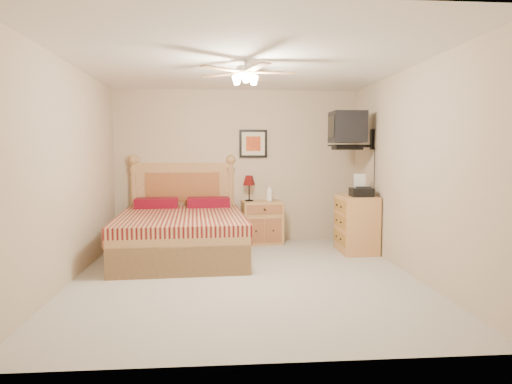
{
  "coord_description": "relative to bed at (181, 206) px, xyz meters",
  "views": [
    {
      "loc": [
        -0.3,
        -5.32,
        1.48
      ],
      "look_at": [
        0.21,
        0.9,
        0.94
      ],
      "focal_mm": 32.0,
      "sensor_mm": 36.0,
      "label": 1
    }
  ],
  "objects": [
    {
      "name": "wall_back",
      "position": [
        0.83,
        1.13,
        0.52
      ],
      "size": [
        4.0,
        0.04,
        2.5
      ],
      "primitive_type": "cube",
      "color": "#BEA98C",
      "rests_on": "ground"
    },
    {
      "name": "floor",
      "position": [
        0.83,
        -1.12,
        -0.73
      ],
      "size": [
        4.5,
        4.5,
        0.0
      ],
      "primitive_type": "plane",
      "color": "#ACA79B",
      "rests_on": "ground"
    },
    {
      "name": "dresser",
      "position": [
        2.56,
        0.11,
        -0.31
      ],
      "size": [
        0.5,
        0.71,
        0.84
      ],
      "primitive_type": "cube",
      "rotation": [
        0.0,
        0.0,
        0.0
      ],
      "color": "#BB814F",
      "rests_on": "ground"
    },
    {
      "name": "nightstand",
      "position": [
        1.23,
        0.88,
        -0.38
      ],
      "size": [
        0.67,
        0.53,
        0.69
      ],
      "primitive_type": "cube",
      "rotation": [
        0.0,
        0.0,
        0.08
      ],
      "color": "#BA824B",
      "rests_on": "ground"
    },
    {
      "name": "ceiling",
      "position": [
        0.83,
        -1.12,
        1.77
      ],
      "size": [
        4.0,
        4.5,
        0.04
      ],
      "primitive_type": "cube",
      "color": "white",
      "rests_on": "ground"
    },
    {
      "name": "framed_picture",
      "position": [
        1.1,
        1.11,
        0.89
      ],
      "size": [
        0.46,
        0.04,
        0.46
      ],
      "primitive_type": "cube",
      "color": "black",
      "rests_on": "wall_back"
    },
    {
      "name": "wall_right",
      "position": [
        2.83,
        -1.12,
        0.52
      ],
      "size": [
        0.04,
        4.5,
        2.5
      ],
      "primitive_type": "cube",
      "color": "#BEA98C",
      "rests_on": "ground"
    },
    {
      "name": "table_lamp",
      "position": [
        1.02,
        0.92,
        0.17
      ],
      "size": [
        0.3,
        0.3,
        0.42
      ],
      "primitive_type": null,
      "rotation": [
        0.0,
        0.0,
        0.42
      ],
      "color": "#500606",
      "rests_on": "nightstand"
    },
    {
      "name": "wall_left",
      "position": [
        -1.17,
        -1.12,
        0.52
      ],
      "size": [
        0.04,
        4.5,
        2.5
      ],
      "primitive_type": "cube",
      "color": "#BEA98C",
      "rests_on": "ground"
    },
    {
      "name": "lotion_bottle",
      "position": [
        1.35,
        0.9,
        0.09
      ],
      "size": [
        0.13,
        0.13,
        0.27
      ],
      "primitive_type": "imported",
      "rotation": [
        0.0,
        0.0,
        0.36
      ],
      "color": "white",
      "rests_on": "nightstand"
    },
    {
      "name": "bed",
      "position": [
        0.0,
        0.0,
        0.0
      ],
      "size": [
        1.83,
        2.33,
        1.45
      ],
      "primitive_type": null,
      "rotation": [
        0.0,
        0.0,
        0.05
      ],
      "color": "#A36A46",
      "rests_on": "ground"
    },
    {
      "name": "magazine_lower",
      "position": [
        2.55,
        0.34,
        0.13
      ],
      "size": [
        0.22,
        0.27,
        0.02
      ],
      "primitive_type": "imported",
      "rotation": [
        0.0,
        0.0,
        0.23
      ],
      "color": "tan",
      "rests_on": "dresser"
    },
    {
      "name": "ceiling_fan",
      "position": [
        0.83,
        -1.32,
        1.63
      ],
      "size": [
        1.14,
        1.14,
        0.28
      ],
      "primitive_type": null,
      "color": "silver",
      "rests_on": "ceiling"
    },
    {
      "name": "magazine_upper",
      "position": [
        2.57,
        0.36,
        0.15
      ],
      "size": [
        0.24,
        0.31,
        0.02
      ],
      "primitive_type": "imported",
      "rotation": [
        0.0,
        0.0,
        -0.06
      ],
      "color": "gray",
      "rests_on": "magazine_lower"
    },
    {
      "name": "fax_machine",
      "position": [
        2.59,
        -0.02,
        0.28
      ],
      "size": [
        0.31,
        0.33,
        0.32
      ],
      "primitive_type": null,
      "rotation": [
        0.0,
        0.0,
        -0.02
      ],
      "color": "black",
      "rests_on": "dresser"
    },
    {
      "name": "wall_tv",
      "position": [
        2.58,
        0.22,
        1.08
      ],
      "size": [
        0.56,
        0.46,
        0.58
      ],
      "primitive_type": null,
      "color": "black",
      "rests_on": "wall_right"
    },
    {
      "name": "wall_front",
      "position": [
        0.83,
        -3.37,
        0.52
      ],
      "size": [
        4.0,
        0.04,
        2.5
      ],
      "primitive_type": "cube",
      "color": "#BEA98C",
      "rests_on": "ground"
    }
  ]
}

